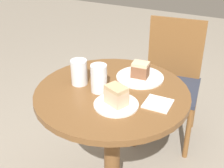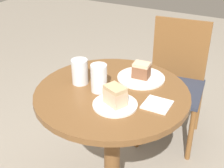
% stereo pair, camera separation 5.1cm
% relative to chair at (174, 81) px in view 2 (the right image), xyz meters
% --- Properties ---
extents(table, '(0.76, 0.76, 0.76)m').
position_rel_chair_xyz_m(table, '(-0.10, -0.79, 0.11)').
color(table, brown).
rests_on(table, ground_plane).
extents(chair, '(0.46, 0.46, 0.87)m').
position_rel_chair_xyz_m(chair, '(0.00, 0.00, 0.00)').
color(chair, brown).
rests_on(chair, ground_plane).
extents(plate_near, '(0.25, 0.25, 0.01)m').
position_rel_chair_xyz_m(plate_near, '(-0.02, -0.60, 0.30)').
color(plate_near, white).
rests_on(plate_near, table).
extents(plate_far, '(0.20, 0.20, 0.01)m').
position_rel_chair_xyz_m(plate_far, '(-0.02, -0.89, 0.30)').
color(plate_far, white).
rests_on(plate_far, table).
extents(cake_slice_near, '(0.09, 0.07, 0.08)m').
position_rel_chair_xyz_m(cake_slice_near, '(-0.02, -0.60, 0.35)').
color(cake_slice_near, brown).
rests_on(cake_slice_near, plate_near).
extents(cake_slice_far, '(0.12, 0.10, 0.09)m').
position_rel_chair_xyz_m(cake_slice_far, '(-0.02, -0.89, 0.35)').
color(cake_slice_far, beige).
rests_on(cake_slice_far, plate_far).
extents(glass_lemonade, '(0.08, 0.08, 0.13)m').
position_rel_chair_xyz_m(glass_lemonade, '(-0.28, -0.79, 0.35)').
color(glass_lemonade, beige).
rests_on(glass_lemonade, table).
extents(glass_water, '(0.08, 0.08, 0.14)m').
position_rel_chair_xyz_m(glass_water, '(-0.15, -0.81, 0.36)').
color(glass_water, silver).
rests_on(glass_water, table).
extents(napkin_stack, '(0.12, 0.12, 0.01)m').
position_rel_chair_xyz_m(napkin_stack, '(0.14, -0.80, 0.30)').
color(napkin_stack, white).
rests_on(napkin_stack, table).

